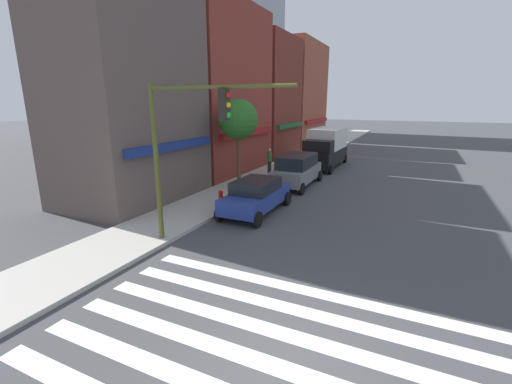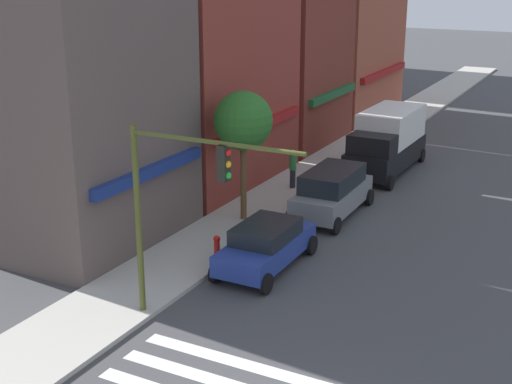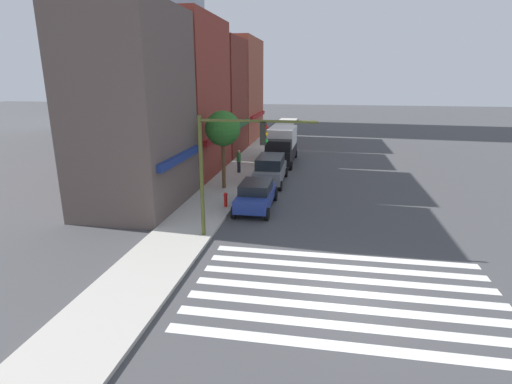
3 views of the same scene
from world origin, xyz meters
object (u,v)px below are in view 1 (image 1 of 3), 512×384
Objects in this scene: traffic_signal at (185,136)px; street_tree at (238,120)px; fire_hydrant at (221,198)px; pedestrian_green_top at (269,160)px; sedan_blue at (256,195)px; suv_grey at (297,169)px; box_truck_black at (326,147)px.

traffic_signal is 1.12× the size of street_tree.
traffic_signal is 5.59m from fire_hydrant.
pedestrian_green_top reaches higher than fire_hydrant.
pedestrian_green_top reaches higher than sedan_blue.
fire_hydrant is 0.16× the size of street_tree.
traffic_signal is 11.02m from suv_grey.
box_truck_black is at bearing 29.65° from pedestrian_green_top.
traffic_signal is 3.23× the size of pedestrian_green_top.
street_tree is (-4.57, 0.03, 3.01)m from pedestrian_green_top.
fire_hydrant is (-6.33, 1.70, -0.42)m from suv_grey.
suv_grey is at bearing -0.29° from sedan_blue.
pedestrian_green_top is at bearing 151.82° from box_truck_black.
box_truck_black reaches higher than sedan_blue.
traffic_signal is at bearing 176.94° from suv_grey.
suv_grey is at bearing -69.29° from pedestrian_green_top.
box_truck_black is 5.70m from pedestrian_green_top.
fire_hydrant is (-8.51, -1.07, -0.46)m from pedestrian_green_top.
suv_grey is 7.15m from box_truck_black.
box_truck_black reaches higher than suv_grey.
sedan_blue is 13.10m from box_truck_black.
suv_grey is at bearing -178.96° from box_truck_black.
traffic_signal reaches higher than sedan_blue.
box_truck_black is 3.52× the size of pedestrian_green_top.
street_tree is (-9.52, 2.80, 2.50)m from box_truck_black.
box_truck_black is 10.23m from street_tree.
fire_hydrant is at bearing 173.84° from box_truck_black.
suv_grey reaches higher than fire_hydrant.
sedan_blue is at bearing -5.15° from traffic_signal.
traffic_signal is 13.32m from pedestrian_green_top.
street_tree is (-2.39, 2.80, 3.06)m from suv_grey.
suv_grey is 0.76× the size of box_truck_black.
traffic_signal is 1.30× the size of sedan_blue.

